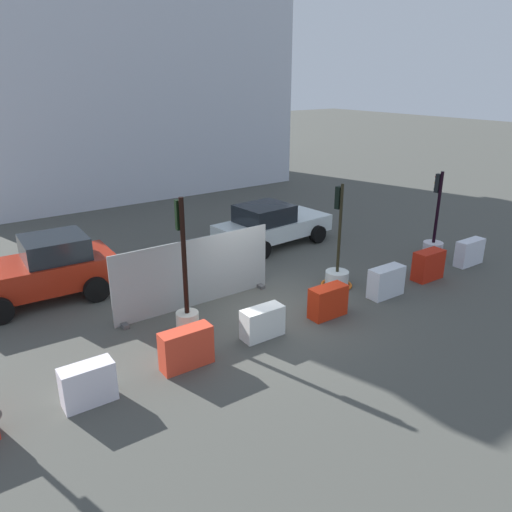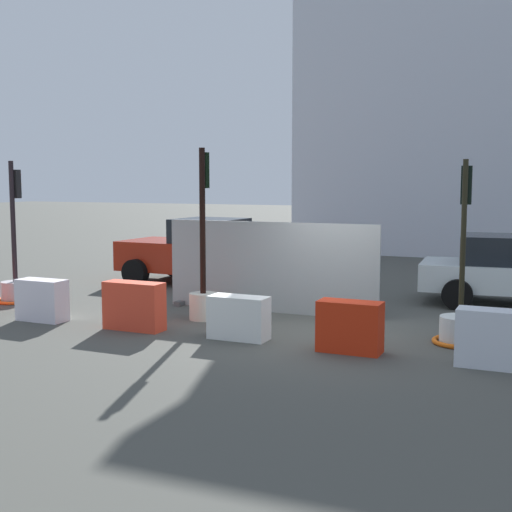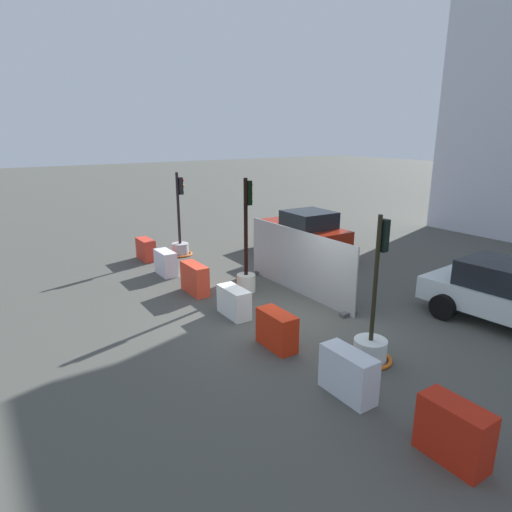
{
  "view_description": "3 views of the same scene",
  "coord_description": "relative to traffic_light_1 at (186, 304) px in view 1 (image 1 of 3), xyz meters",
  "views": [
    {
      "loc": [
        -7.31,
        -9.54,
        6.0
      ],
      "look_at": [
        -0.56,
        -0.06,
        1.69
      ],
      "focal_mm": 34.58,
      "sensor_mm": 36.0,
      "label": 1
    },
    {
      "loc": [
        3.88,
        -11.65,
        2.77
      ],
      "look_at": [
        -1.13,
        -0.1,
        1.37
      ],
      "focal_mm": 47.72,
      "sensor_mm": 36.0,
      "label": 2
    },
    {
      "loc": [
        8.15,
        -6.5,
        4.66
      ],
      "look_at": [
        -1.56,
        0.01,
        1.35
      ],
      "focal_mm": 30.81,
      "sensor_mm": 36.0,
      "label": 3
    }
  ],
  "objects": [
    {
      "name": "construction_barrier_7",
      "position": [
        9.84,
        -1.35,
        -0.34
      ],
      "size": [
        1.12,
        0.4,
        0.86
      ],
      "color": "silver",
      "rests_on": "ground_plane"
    },
    {
      "name": "ground_plane",
      "position": [
        2.43,
        -0.24,
        -0.77
      ],
      "size": [
        120.0,
        120.0,
        0.0
      ],
      "primitive_type": "plane",
      "color": "#494A44"
    },
    {
      "name": "car_white_van",
      "position": [
        5.73,
        4.16,
        -0.0
      ],
      "size": [
        4.57,
        2.45,
        1.56
      ],
      "color": "silver",
      "rests_on": "ground_plane"
    },
    {
      "name": "construction_barrier_2",
      "position": [
        -0.74,
        -1.36,
        -0.32
      ],
      "size": [
        1.16,
        0.43,
        0.9
      ],
      "color": "#E73F27",
      "rests_on": "ground_plane"
    },
    {
      "name": "traffic_light_3",
      "position": [
        9.66,
        -0.07,
        -0.31
      ],
      "size": [
        0.93,
        0.93,
        2.96
      ],
      "color": "silver",
      "rests_on": "ground_plane"
    },
    {
      "name": "car_red_compact",
      "position": [
        -2.32,
        4.09,
        0.1
      ],
      "size": [
        4.05,
        2.38,
        1.77
      ],
      "color": "maroon",
      "rests_on": "ground_plane"
    },
    {
      "name": "construction_barrier_5",
      "position": [
        5.63,
        -1.41,
        -0.33
      ],
      "size": [
        1.11,
        0.46,
        0.87
      ],
      "color": "silver",
      "rests_on": "ground_plane"
    },
    {
      "name": "construction_barrier_3",
      "position": [
        1.37,
        -1.26,
        -0.39
      ],
      "size": [
        1.06,
        0.46,
        0.76
      ],
      "color": "white",
      "rests_on": "ground_plane"
    },
    {
      "name": "building_main_facade",
      "position": [
        5.37,
        17.57,
        5.2
      ],
      "size": [
        17.27,
        9.76,
        11.9
      ],
      "color": "silver",
      "rests_on": "ground_plane"
    },
    {
      "name": "construction_barrier_6",
      "position": [
        7.66,
        -1.33,
        -0.31
      ],
      "size": [
        1.02,
        0.48,
        0.92
      ],
      "color": "red",
      "rests_on": "ground_plane"
    },
    {
      "name": "site_fence_panel",
      "position": [
        0.93,
        1.23,
        0.15
      ],
      "size": [
        4.7,
        0.5,
        1.91
      ],
      "color": "#959B9A",
      "rests_on": "ground_plane"
    },
    {
      "name": "construction_barrier_1",
      "position": [
        -2.87,
        -1.39,
        -0.36
      ],
      "size": [
        1.01,
        0.46,
        0.83
      ],
      "color": "white",
      "rests_on": "ground_plane"
    },
    {
      "name": "traffic_light_2",
      "position": [
        4.98,
        -0.09,
        -0.32
      ],
      "size": [
        0.94,
        0.94,
        3.12
      ],
      "color": "silver",
      "rests_on": "ground_plane"
    },
    {
      "name": "traffic_light_1",
      "position": [
        0.0,
        0.0,
        0.0
      ],
      "size": [
        0.56,
        0.56,
        3.41
      ],
      "color": "silver",
      "rests_on": "ground_plane"
    },
    {
      "name": "construction_barrier_4",
      "position": [
        3.4,
        -1.38,
        -0.35
      ],
      "size": [
        1.04,
        0.47,
        0.83
      ],
      "color": "red",
      "rests_on": "ground_plane"
    }
  ]
}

